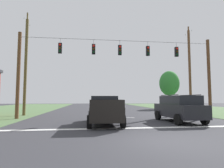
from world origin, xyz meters
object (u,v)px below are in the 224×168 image
at_px(utility_pole_near_left, 26,65).
at_px(tree_roadside_far_right, 169,83).
at_px(overhead_signal_span, 120,70).
at_px(utility_pole_mid_right, 190,70).
at_px(distant_car_crossing_white, 189,105).
at_px(pickup_truck, 104,110).
at_px(suv_black, 179,108).

bearing_deg(utility_pole_near_left, tree_roadside_far_right, 28.61).
xyz_separation_m(overhead_signal_span, utility_pole_mid_right, (9.53, 4.44, 0.90)).
bearing_deg(distant_car_crossing_white, pickup_truck, -134.35).
bearing_deg(overhead_signal_span, utility_pole_near_left, 161.20).
xyz_separation_m(utility_pole_near_left, tree_roadside_far_right, (20.97, 11.44, -0.82)).
bearing_deg(pickup_truck, utility_pole_mid_right, 36.72).
distance_m(overhead_signal_span, pickup_truck, 5.56).
bearing_deg(overhead_signal_span, tree_roadside_far_right, 52.12).
distance_m(overhead_signal_span, utility_pole_near_left, 10.13).
height_order(overhead_signal_span, distant_car_crossing_white, overhead_signal_span).
distance_m(distant_car_crossing_white, utility_pole_near_left, 24.21).
bearing_deg(tree_roadside_far_right, pickup_truck, -125.22).
xyz_separation_m(overhead_signal_span, utility_pole_near_left, (-9.55, 3.25, 0.90)).
xyz_separation_m(suv_black, utility_pole_mid_right, (5.58, 8.02, 4.26)).
height_order(overhead_signal_span, utility_pole_mid_right, utility_pole_mid_right).
relative_size(suv_black, tree_roadside_far_right, 0.73).
bearing_deg(utility_pole_mid_right, suv_black, -124.84).
distance_m(overhead_signal_span, suv_black, 6.30).
bearing_deg(utility_pole_mid_right, utility_pole_near_left, -176.44).
distance_m(distant_car_crossing_white, utility_pole_mid_right, 8.69).
xyz_separation_m(utility_pole_mid_right, tree_roadside_far_right, (1.89, 10.25, -0.83)).
relative_size(pickup_truck, utility_pole_near_left, 0.49).
height_order(pickup_truck, tree_roadside_far_right, tree_roadside_far_right).
height_order(suv_black, distant_car_crossing_white, suv_black).
xyz_separation_m(suv_black, tree_roadside_far_right, (7.48, 18.27, 3.43)).
relative_size(distant_car_crossing_white, utility_pole_mid_right, 0.41).
relative_size(pickup_truck, suv_black, 1.11).
distance_m(suv_black, utility_pole_mid_right, 10.66).
xyz_separation_m(distant_car_crossing_white, tree_roadside_far_right, (-1.50, 3.65, 3.70)).
bearing_deg(utility_pole_near_left, utility_pole_mid_right, 3.56).
xyz_separation_m(distant_car_crossing_white, utility_pole_mid_right, (-3.39, -6.60, 4.53)).
bearing_deg(distant_car_crossing_white, tree_roadside_far_right, 112.33).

